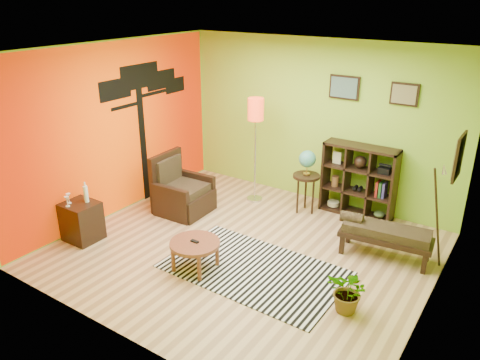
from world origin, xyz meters
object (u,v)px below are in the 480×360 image
Objects in this scene: globe_table at (307,166)px; bench at (384,233)px; armchair at (181,194)px; coffee_table at (195,246)px; cube_shelf at (359,181)px; side_cabinet at (82,221)px; floor_lamp at (256,119)px; potted_plant at (349,296)px.

bench is (1.54, -0.70, -0.45)m from globe_table.
coffee_table is at bearing -43.81° from armchair.
coffee_table is 0.56× the size of cube_shelf.
coffee_table is 0.74× the size of side_cabinet.
globe_table is (1.76, 1.12, 0.53)m from armchair.
armchair is 2.97m from cube_shelf.
coffee_table is 2.49m from globe_table.
globe_table is at bearing 155.69° from bench.
armchair is 2.16m from globe_table.
bench is at bearing -14.26° from floor_lamp.
bench is (3.31, 0.43, 0.07)m from armchair.
side_cabinet reaches higher than potted_plant.
cube_shelf is (1.19, 2.80, 0.25)m from coffee_table.
potted_plant is (2.05, 0.28, -0.14)m from coffee_table.
cube_shelf is at bearing 27.38° from globe_table.
globe_table is 2.74m from potted_plant.
coffee_table is at bearing -113.07° from cube_shelf.
cube_shelf reaches higher than armchair.
bench is at bearing -24.31° from globe_table.
armchair is at bearing -147.49° from globe_table.
globe_table is 0.89m from cube_shelf.
armchair is 1.69m from side_cabinet.
side_cabinet is (-0.59, -1.58, 0.00)m from armchair.
cube_shelf is (1.73, 0.46, -0.89)m from floor_lamp.
coffee_table is 0.36× the size of floor_lamp.
side_cabinet is 0.70× the size of bench.
armchair is 3.34m from bench.
side_cabinet is at bearing -117.66° from floor_lamp.
coffee_table is 0.68× the size of armchair.
floor_lamp is (0.80, 1.06, 1.19)m from armchair.
globe_table is at bearing -152.62° from cube_shelf.
bench is (2.51, -0.64, -1.12)m from floor_lamp.
bench is at bearing 40.86° from coffee_table.
globe_table is 0.84× the size of bench.
coffee_table is at bearing -77.17° from floor_lamp.
side_cabinet is at bearing -152.72° from bench.
armchair is at bearing 136.19° from coffee_table.
cube_shelf is at bearing 14.81° from floor_lamp.
floor_lamp is 2.00m from cube_shelf.
globe_table is at bearing 127.29° from potted_plant.
coffee_table is 0.62× the size of globe_table.
floor_lamp is (-0.53, 2.34, 1.14)m from coffee_table.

